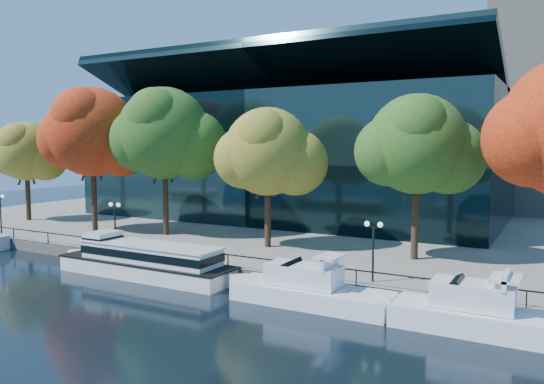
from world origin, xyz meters
The scene contains 15 objects.
ground centered at (0.00, 0.00, 0.00)m, with size 160.00×160.00×0.00m, color black.
promenade centered at (0.00, 36.38, 0.50)m, with size 90.00×67.08×1.00m.
railing centered at (0.00, 3.25, 1.94)m, with size 88.20×0.08×0.99m.
convention_building centered at (-4.00, 31.79, 8.51)m, with size 50.00×24.57×21.43m.
tour_boat centered at (-1.62, 1.19, 1.32)m, with size 16.40×3.66×3.11m.
cruiser_near centered at (12.51, 0.67, 1.03)m, with size 11.43×2.94×3.31m.
cruiser_far centered at (22.56, 0.63, 1.10)m, with size 10.59×2.94×3.46m.
tree_0 centered at (-29.77, 12.15, 9.12)m, with size 8.78×7.20×11.80m.
tree_1 centered at (-16.47, 10.30, 11.20)m, with size 11.62×9.53×15.05m.
tree_2 centered at (-8.32, 12.10, 10.99)m, with size 11.45×9.39×14.77m.
tree_3 centered at (3.78, 11.59, 9.29)m, with size 9.70×7.96×12.35m.
tree_4 centered at (16.50, 12.79, 9.94)m, with size 9.81×8.05×13.04m.
lamp_0 centered at (-23.77, 4.50, 3.98)m, with size 1.26×0.36×4.03m.
lamp_1 centered at (-7.71, 4.50, 3.98)m, with size 1.26×0.36×4.03m.
lamp_2 centered at (15.69, 4.50, 3.98)m, with size 1.26×0.36×4.03m.
Camera 1 is at (26.66, -28.88, 10.06)m, focal length 35.00 mm.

